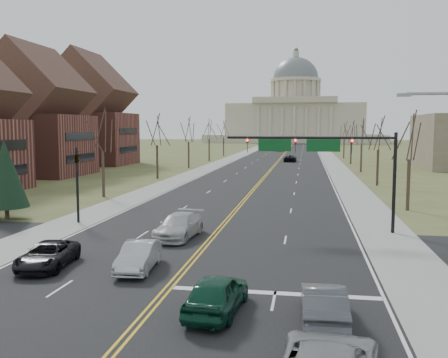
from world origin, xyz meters
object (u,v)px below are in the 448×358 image
(signal_mast, at_px, (322,152))
(car_sb_outer_lead, at_px, (48,255))
(car_far_sb, at_px, (280,149))
(signal_left, at_px, (77,176))
(car_sb_inner_lead, at_px, (139,256))
(car_far_nb, at_px, (290,158))
(car_nb_outer_lead, at_px, (323,304))
(car_nb_inner_lead, at_px, (217,293))
(car_sb_inner_second, at_px, (179,226))

(signal_mast, distance_m, car_sb_outer_lead, 19.89)
(signal_mast, xyz_separation_m, car_far_sb, (-9.52, 123.69, -4.99))
(signal_mast, height_order, signal_left, signal_mast)
(car_sb_inner_lead, distance_m, car_far_nb, 87.52)
(signal_left, xyz_separation_m, car_nb_outer_lead, (18.54, -17.76, -2.93))
(car_nb_outer_lead, bearing_deg, car_far_sb, -88.17)
(signal_left, distance_m, car_nb_outer_lead, 25.84)
(signal_left, height_order, car_sb_outer_lead, signal_left)
(signal_mast, distance_m, car_far_nb, 75.74)
(car_nb_inner_lead, height_order, car_sb_inner_second, car_sb_inner_second)
(signal_mast, distance_m, car_nb_inner_lead, 18.59)
(signal_mast, distance_m, car_nb_outer_lead, 18.44)
(car_sb_outer_lead, bearing_deg, car_nb_outer_lead, -27.56)
(car_nb_outer_lead, height_order, car_sb_inner_second, car_sb_inner_second)
(car_sb_inner_second, distance_m, car_far_nb, 79.60)
(signal_left, distance_m, car_far_nb, 76.81)
(car_sb_inner_second, distance_m, car_far_sb, 127.70)
(signal_mast, relative_size, car_nb_inner_lead, 2.57)
(car_sb_outer_lead, relative_size, car_far_nb, 0.87)
(car_sb_inner_second, bearing_deg, car_sb_inner_lead, -85.97)
(car_sb_inner_lead, height_order, car_sb_inner_second, car_sb_inner_second)
(car_sb_inner_second, bearing_deg, car_nb_inner_lead, -64.35)
(signal_left, distance_m, car_nb_inner_lead, 22.65)
(car_nb_inner_lead, bearing_deg, car_far_sb, -82.87)
(car_nb_inner_lead, bearing_deg, signal_left, -45.28)
(car_sb_inner_second, xyz_separation_m, car_far_sb, (0.15, 127.70, -0.06))
(signal_mast, relative_size, car_far_sb, 2.73)
(car_sb_outer_lead, bearing_deg, car_nb_inner_lead, -33.08)
(signal_left, distance_m, car_far_sb, 124.08)
(car_sb_inner_lead, bearing_deg, car_nb_inner_lead, -50.54)
(car_nb_outer_lead, relative_size, car_sb_inner_second, 0.83)
(car_nb_outer_lead, relative_size, car_sb_inner_lead, 1.04)
(signal_mast, height_order, car_sb_outer_lead, signal_mast)
(car_nb_inner_lead, bearing_deg, car_far_nb, -84.81)
(signal_left, relative_size, car_sb_inner_lead, 1.33)
(car_sb_inner_second, height_order, car_far_nb, car_sb_inner_second)
(car_sb_outer_lead, bearing_deg, car_sb_inner_second, 51.34)
(signal_left, xyz_separation_m, car_sb_inner_second, (9.28, -4.02, -2.89))
(signal_mast, bearing_deg, car_sb_inner_second, -157.45)
(car_nb_inner_lead, relative_size, car_sb_inner_lead, 1.05)
(signal_left, xyz_separation_m, car_far_nb, (14.24, 75.43, -2.93))
(signal_mast, xyz_separation_m, car_sb_inner_lead, (-9.79, -11.95, -5.01))
(car_nb_inner_lead, distance_m, car_sb_inner_second, 14.22)
(car_nb_inner_lead, height_order, car_far_nb, car_nb_inner_lead)
(car_sb_inner_lead, bearing_deg, signal_mast, 46.26)
(car_sb_inner_lead, xyz_separation_m, car_far_sb, (0.28, 135.63, 0.01))
(car_sb_outer_lead, distance_m, car_sb_inner_second, 9.73)
(car_far_nb, bearing_deg, car_far_sb, -81.95)
(signal_left, height_order, car_nb_outer_lead, signal_left)
(car_nb_outer_lead, bearing_deg, car_sb_inner_lead, -33.60)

